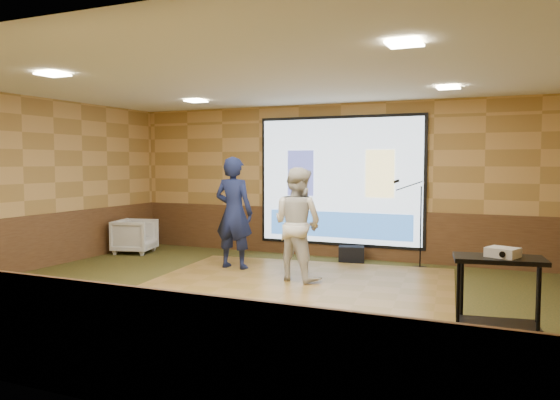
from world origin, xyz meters
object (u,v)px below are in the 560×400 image
at_px(projector_screen, 339,182).
at_px(banquet_chair, 135,236).
at_px(duffel_bag, 351,254).
at_px(mic_stand, 417,240).
at_px(av_table, 498,285).
at_px(player_right, 297,224).
at_px(projector, 503,252).
at_px(player_left, 234,213).
at_px(dance_floor, 301,282).

relative_size(projector_screen, banquet_chair, 4.32).
bearing_deg(duffel_bag, mic_stand, -4.84).
bearing_deg(duffel_bag, banquet_chair, -169.04).
bearing_deg(projector_screen, av_table, -54.47).
height_order(av_table, duffel_bag, av_table).
xyz_separation_m(player_right, mic_stand, (1.51, 1.89, -0.42)).
bearing_deg(projector, av_table, -157.79).
bearing_deg(banquet_chair, mic_stand, -96.98).
relative_size(player_right, banquet_chair, 2.29).
distance_m(projector_screen, projector, 5.29).
distance_m(player_right, duffel_bag, 2.15).
xyz_separation_m(player_left, player_right, (1.36, -0.44, -0.09)).
xyz_separation_m(player_right, projector, (3.01, -1.95, 0.05)).
xyz_separation_m(projector, banquet_chair, (-7.08, 3.09, -0.62)).
bearing_deg(projector, player_left, 172.91).
height_order(player_left, mic_stand, player_left).
relative_size(mic_stand, banquet_chair, 2.04).
distance_m(projector, mic_stand, 4.14).
xyz_separation_m(dance_floor, player_right, (-0.10, 0.08, 0.90)).
relative_size(projector, duffel_bag, 0.61).
relative_size(av_table, mic_stand, 0.59).
distance_m(av_table, duffel_bag, 4.80).
height_order(dance_floor, projector, projector).
bearing_deg(player_right, dance_floor, 154.00).
bearing_deg(player_right, mic_stand, -113.96).
xyz_separation_m(banquet_chair, duffel_bag, (4.35, 0.84, -0.20)).
xyz_separation_m(projector_screen, av_table, (3.05, -4.27, -0.84)).
bearing_deg(av_table, player_right, 146.85).
xyz_separation_m(player_left, av_table, (4.35, -2.38, -0.36)).
height_order(projector_screen, duffel_bag, projector_screen).
height_order(mic_stand, banquet_chair, mic_stand).
distance_m(projector_screen, banquet_chair, 4.32).
relative_size(dance_floor, banquet_chair, 5.90).
bearing_deg(player_left, duffel_bag, -136.28).
height_order(projector, banquet_chair, projector).
bearing_deg(duffel_bag, projector_screen, 136.69).
bearing_deg(player_left, banquet_chair, -14.29).
bearing_deg(player_left, projector_screen, -124.08).
xyz_separation_m(projector_screen, player_left, (-1.30, -1.89, -0.48)).
relative_size(av_table, banquet_chair, 1.20).
height_order(dance_floor, banquet_chair, banquet_chair).
distance_m(player_right, projector, 3.59).
height_order(projector_screen, banquet_chair, projector_screen).
height_order(player_left, av_table, player_left).
bearing_deg(banquet_chair, av_table, -128.24).
relative_size(player_left, player_right, 1.10).
height_order(player_left, projector, player_left).
distance_m(dance_floor, player_left, 1.83).
xyz_separation_m(player_left, banquet_chair, (-2.70, 0.71, -0.65)).
bearing_deg(duffel_bag, player_right, -98.20).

